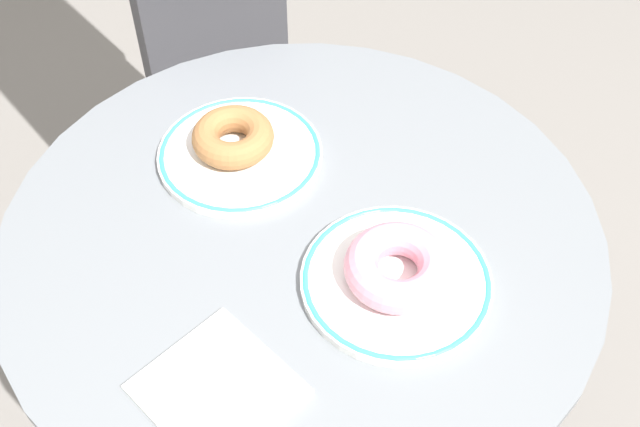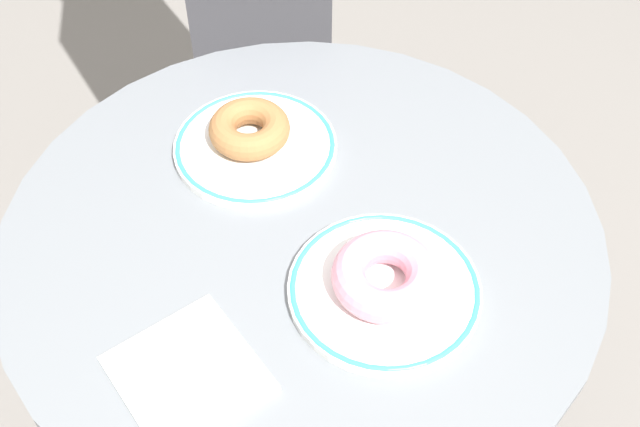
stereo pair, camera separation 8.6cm
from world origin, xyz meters
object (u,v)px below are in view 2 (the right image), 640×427
(cafe_table, at_px, (304,327))
(paper_napkin, at_px, (188,373))
(plate_left, at_px, (255,146))
(plate_right, at_px, (386,288))
(donut_cinnamon, at_px, (249,129))
(donut_pink_frosted, at_px, (387,275))

(cafe_table, relative_size, paper_napkin, 5.56)
(plate_left, height_order, plate_right, same)
(donut_cinnamon, bearing_deg, paper_napkin, -51.39)
(cafe_table, xyz_separation_m, plate_right, (0.13, 0.00, 0.22))
(plate_right, height_order, paper_napkin, plate_right)
(plate_right, distance_m, donut_cinnamon, 0.27)
(plate_right, xyz_separation_m, donut_cinnamon, (-0.27, 0.04, 0.02))
(plate_right, bearing_deg, paper_napkin, -107.20)
(donut_cinnamon, height_order, donut_pink_frosted, donut_pink_frosted)
(plate_right, xyz_separation_m, paper_napkin, (-0.07, -0.21, -0.00))
(donut_pink_frosted, distance_m, paper_napkin, 0.22)
(cafe_table, bearing_deg, paper_napkin, -73.16)
(plate_left, bearing_deg, donut_cinnamon, 176.71)
(cafe_table, bearing_deg, donut_pink_frosted, 1.02)
(donut_pink_frosted, xyz_separation_m, paper_napkin, (-0.07, -0.21, -0.03))
(donut_pink_frosted, bearing_deg, plate_left, 171.03)
(cafe_table, distance_m, donut_cinnamon, 0.28)
(plate_left, distance_m, plate_right, 0.26)
(plate_right, height_order, donut_pink_frosted, donut_pink_frosted)
(cafe_table, height_order, paper_napkin, paper_napkin)
(donut_pink_frosted, bearing_deg, donut_cinnamon, 171.23)
(donut_pink_frosted, bearing_deg, cafe_table, -178.98)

